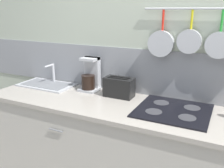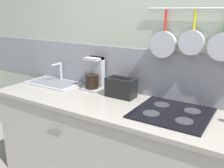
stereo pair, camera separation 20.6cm
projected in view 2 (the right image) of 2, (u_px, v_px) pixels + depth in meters
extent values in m
cube|color=#B2BCA8|center=(179.00, 52.00, 2.07)|extent=(7.20, 0.06, 2.60)
cube|color=gray|center=(177.00, 77.00, 2.13)|extent=(7.20, 0.07, 0.42)
cylinder|color=red|center=(166.00, 20.00, 2.01)|extent=(0.02, 0.02, 0.17)
cylinder|color=#B7BABF|center=(163.00, 44.00, 2.04)|extent=(0.22, 0.05, 0.22)
cylinder|color=gold|center=(195.00, 20.00, 1.89)|extent=(0.02, 0.02, 0.15)
cylinder|color=#B7BABF|center=(191.00, 42.00, 1.91)|extent=(0.19, 0.06, 0.19)
cylinder|color=#B7BABF|center=(222.00, 47.00, 1.81)|extent=(0.20, 0.05, 0.20)
cube|color=#B7B2A8|center=(156.00, 166.00, 2.02)|extent=(3.13, 0.62, 0.85)
cylinder|color=slate|center=(56.00, 128.00, 2.08)|extent=(0.14, 0.01, 0.01)
cube|color=#A59E93|center=(159.00, 116.00, 1.90)|extent=(3.17, 0.66, 0.03)
cube|color=#B7BABF|center=(54.00, 83.00, 2.65)|extent=(0.57, 0.32, 0.01)
cube|color=slate|center=(53.00, 82.00, 2.65)|extent=(0.48, 0.26, 0.00)
cylinder|color=#B7BABF|center=(61.00, 72.00, 2.72)|extent=(0.03, 0.03, 0.21)
cylinder|color=#B7BABF|center=(56.00, 64.00, 2.64)|extent=(0.02, 0.13, 0.02)
cube|color=#B7BABF|center=(93.00, 89.00, 2.45)|extent=(0.17, 0.18, 0.02)
cube|color=#B7BABF|center=(97.00, 73.00, 2.46)|extent=(0.16, 0.06, 0.32)
cylinder|color=black|center=(92.00, 81.00, 2.41)|extent=(0.13, 0.13, 0.13)
cube|color=#B7BABF|center=(94.00, 58.00, 2.38)|extent=(0.16, 0.13, 0.02)
cube|color=black|center=(121.00, 87.00, 2.23)|extent=(0.26, 0.14, 0.18)
cube|color=black|center=(120.00, 78.00, 2.19)|extent=(0.20, 0.03, 0.00)
cube|color=black|center=(122.00, 77.00, 2.23)|extent=(0.20, 0.03, 0.00)
cube|color=black|center=(108.00, 81.00, 2.30)|extent=(0.02, 0.02, 0.02)
cube|color=black|center=(172.00, 113.00, 1.89)|extent=(0.55, 0.53, 0.01)
cylinder|color=#38383D|center=(151.00, 113.00, 1.87)|extent=(0.13, 0.13, 0.00)
cylinder|color=#38383D|center=(184.00, 121.00, 1.74)|extent=(0.13, 0.13, 0.00)
cylinder|color=#38383D|center=(162.00, 105.00, 2.04)|extent=(0.13, 0.13, 0.00)
cylinder|color=#38383D|center=(192.00, 111.00, 1.91)|extent=(0.13, 0.13, 0.00)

